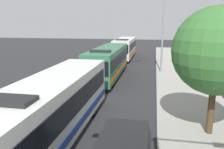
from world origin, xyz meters
The scene contains 5 objects.
bus_lead centered at (-1.30, 12.87, 1.69)m, with size 2.58×11.20×3.21m.
bus_second_in_line centered at (-1.30, 25.89, 1.69)m, with size 2.58×11.08×3.21m.
bus_middle centered at (-1.30, 39.22, 1.69)m, with size 2.58×10.73×3.21m.
streetlamp_mid centered at (4.10, 28.93, 5.41)m, with size 5.57×0.28×8.67m.
roadside_tree centered at (6.16, 14.58, 4.27)m, with size 4.16×4.16×6.21m.
Camera 1 is at (3.30, 3.23, 5.58)m, focal length 36.89 mm.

